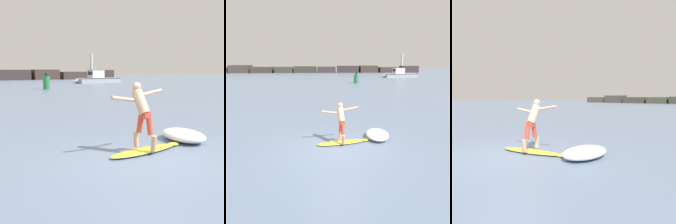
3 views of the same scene
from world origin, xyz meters
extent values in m
plane|color=slate|center=(0.00, 0.00, 0.00)|extent=(200.00, 200.00, 0.00)
cube|color=#3F3635|center=(6.75, 62.00, 1.06)|extent=(6.87, 3.59, 2.13)
cube|color=#453730|center=(13.40, 62.00, 1.08)|extent=(5.75, 3.67, 2.17)
cube|color=#433734|center=(20.04, 62.00, 0.83)|extent=(6.02, 3.59, 1.67)
cube|color=#473937|center=(26.68, 62.00, 1.04)|extent=(5.71, 3.81, 2.08)
cylinder|color=silver|center=(24.29, 62.00, 4.00)|extent=(0.70, 0.70, 3.72)
ellipsoid|color=yellow|center=(0.26, 0.72, 0.05)|extent=(2.30, 1.01, 0.10)
ellipsoid|color=yellow|center=(1.37, 0.98, 0.05)|extent=(0.37, 0.35, 0.08)
ellipsoid|color=#2870B2|center=(0.26, 0.72, 0.05)|extent=(2.32, 1.03, 0.04)
cone|color=black|center=(-0.64, 0.52, -0.06)|extent=(0.06, 0.06, 0.14)
cone|color=black|center=(-0.45, 0.41, -0.06)|extent=(0.06, 0.06, 0.14)
cone|color=black|center=(-0.52, 0.69, -0.06)|extent=(0.06, 0.06, 0.14)
cylinder|color=tan|center=(0.20, 1.06, 0.30)|extent=(0.16, 0.20, 0.41)
cylinder|color=#CC4531|center=(0.23, 0.91, 0.71)|extent=(0.18, 0.25, 0.45)
cylinder|color=tan|center=(0.31, 0.39, 0.30)|extent=(0.16, 0.20, 0.41)
cylinder|color=#CC4531|center=(0.29, 0.54, 0.71)|extent=(0.18, 0.25, 0.45)
cube|color=#CC4531|center=(0.26, 0.72, 0.97)|extent=(0.24, 0.29, 0.16)
cylinder|color=tan|center=(0.23, 0.89, 1.29)|extent=(0.37, 0.62, 0.70)
sphere|color=tan|center=(0.20, 1.06, 1.68)|extent=(0.24, 0.24, 0.24)
cylinder|color=tan|center=(-0.27, 0.93, 1.40)|extent=(0.70, 0.19, 0.21)
cylinder|color=tan|center=(0.69, 1.08, 1.52)|extent=(0.70, 0.20, 0.20)
cube|color=#A3AEB3|center=(16.66, 40.74, 0.40)|extent=(7.84, 3.56, 0.80)
cone|color=#A3AEB3|center=(12.42, 39.93, 0.40)|extent=(1.45, 1.04, 0.80)
cube|color=black|center=(16.66, 40.74, 0.74)|extent=(7.78, 3.61, 0.08)
cube|color=silver|center=(16.20, 40.65, 1.42)|extent=(2.53, 2.03, 1.22)
cube|color=#232D38|center=(15.08, 40.44, 1.56)|extent=(0.27, 1.29, 0.61)
cylinder|color=silver|center=(16.20, 40.65, 2.48)|extent=(0.06, 0.06, 0.90)
cube|color=black|center=(20.49, 41.47, 0.44)|extent=(0.34, 0.41, 0.52)
cylinder|color=#288447|center=(4.71, 27.67, 0.71)|extent=(0.74, 0.74, 1.43)
cylinder|color=black|center=(4.71, 27.67, 1.61)|extent=(0.26, 0.26, 0.36)
ellipsoid|color=white|center=(2.01, 1.34, 0.17)|extent=(1.22, 1.79, 0.35)
camera|label=1|loc=(-3.98, -5.94, 2.12)|focal=50.00mm
camera|label=2|loc=(-0.46, -8.46, 3.61)|focal=35.00mm
camera|label=3|loc=(5.69, -4.19, 1.88)|focal=35.00mm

